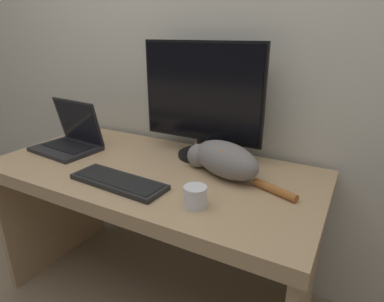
{
  "coord_description": "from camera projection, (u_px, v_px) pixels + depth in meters",
  "views": [
    {
      "loc": [
        0.81,
        -0.73,
        1.33
      ],
      "look_at": [
        0.23,
        0.33,
        0.88
      ],
      "focal_mm": 30.0,
      "sensor_mm": 36.0,
      "label": 1
    }
  ],
  "objects": [
    {
      "name": "coffee_mug",
      "position": [
        195.0,
        197.0,
        1.13
      ],
      "size": [
        0.08,
        0.08,
        0.08
      ],
      "color": "white",
      "rests_on": "desk"
    },
    {
      "name": "laptop",
      "position": [
        70.0,
        140.0,
        1.69
      ],
      "size": [
        0.35,
        0.27,
        0.26
      ],
      "rotation": [
        0.0,
        0.0,
        -0.1
      ],
      "color": "#232326",
      "rests_on": "desk"
    },
    {
      "name": "wall_back",
      "position": [
        196.0,
        38.0,
        1.63
      ],
      "size": [
        6.4,
        0.06,
        2.6
      ],
      "color": "beige",
      "rests_on": "ground_plane"
    },
    {
      "name": "cat",
      "position": [
        223.0,
        159.0,
        1.37
      ],
      "size": [
        0.53,
        0.27,
        0.15
      ],
      "rotation": [
        0.0,
        0.0,
        -0.37
      ],
      "color": "gray",
      "rests_on": "desk"
    },
    {
      "name": "monitor",
      "position": [
        201.0,
        100.0,
        1.51
      ],
      "size": [
        0.61,
        0.23,
        0.55
      ],
      "color": "black",
      "rests_on": "desk"
    },
    {
      "name": "desk",
      "position": [
        153.0,
        197.0,
        1.52
      ],
      "size": [
        1.52,
        0.74,
        0.74
      ],
      "color": "tan",
      "rests_on": "ground_plane"
    },
    {
      "name": "external_keyboard",
      "position": [
        118.0,
        182.0,
        1.31
      ],
      "size": [
        0.43,
        0.17,
        0.02
      ],
      "rotation": [
        0.0,
        0.0,
        -0.06
      ],
      "color": "black",
      "rests_on": "desk"
    }
  ]
}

